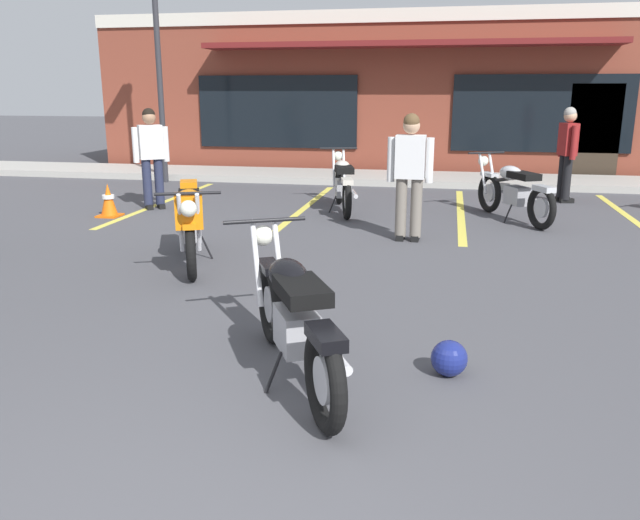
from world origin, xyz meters
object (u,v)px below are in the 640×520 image
(person_in_shorts_foreground, at_px, (151,152))
(motorcycle_green_cafe_racer, at_px, (514,191))
(motorcycle_blue_standard, at_px, (190,221))
(person_by_back_row, at_px, (567,149))
(parking_lot_lamp_post, at_px, (155,36))
(person_in_black_shirt, at_px, (410,170))
(helmet_on_pavement, at_px, (449,358))
(motorcycle_black_cruiser, at_px, (343,183))
(motorcycle_foreground_classic, at_px, (293,316))
(traffic_cone, at_px, (109,200))

(person_in_shorts_foreground, bearing_deg, motorcycle_green_cafe_racer, 1.37)
(motorcycle_blue_standard, relative_size, person_by_back_row, 1.19)
(motorcycle_green_cafe_racer, xyz_separation_m, parking_lot_lamp_post, (-7.10, 2.83, 2.58))
(person_in_black_shirt, height_order, helmet_on_pavement, person_in_black_shirt)
(person_by_back_row, xyz_separation_m, parking_lot_lamp_post, (-8.14, 0.93, 2.09))
(motorcycle_black_cruiser, distance_m, person_in_shorts_foreground, 3.25)
(motorcycle_green_cafe_racer, xyz_separation_m, person_in_shorts_foreground, (-5.90, -0.14, 0.49))
(helmet_on_pavement, bearing_deg, person_in_shorts_foreground, 130.67)
(motorcycle_blue_standard, distance_m, person_by_back_row, 7.31)
(helmet_on_pavement, relative_size, parking_lot_lamp_post, 0.06)
(motorcycle_blue_standard, distance_m, motorcycle_green_cafe_racer, 5.21)
(motorcycle_green_cafe_racer, distance_m, person_by_back_row, 2.23)
(motorcycle_black_cruiser, bearing_deg, parking_lot_lamp_post, 149.69)
(motorcycle_foreground_classic, relative_size, motorcycle_blue_standard, 0.96)
(motorcycle_foreground_classic, xyz_separation_m, traffic_cone, (-4.29, 5.22, -0.20))
(motorcycle_foreground_classic, bearing_deg, parking_lot_lamp_post, 119.50)
(motorcycle_foreground_classic, distance_m, traffic_cone, 6.77)
(motorcycle_foreground_classic, distance_m, person_by_back_row, 8.66)
(person_by_back_row, height_order, parking_lot_lamp_post, parking_lot_lamp_post)
(motorcycle_blue_standard, distance_m, traffic_cone, 3.54)
(motorcycle_black_cruiser, bearing_deg, person_by_back_row, 23.55)
(traffic_cone, xyz_separation_m, parking_lot_lamp_post, (-0.81, 3.79, 2.79))
(person_in_shorts_foreground, distance_m, helmet_on_pavement, 7.68)
(motorcycle_blue_standard, height_order, helmet_on_pavement, motorcycle_blue_standard)
(person_in_shorts_foreground, bearing_deg, motorcycle_black_cruiser, 7.27)
(motorcycle_foreground_classic, height_order, motorcycle_green_cafe_racer, same)
(motorcycle_black_cruiser, bearing_deg, person_in_shorts_foreground, -172.73)
(motorcycle_black_cruiser, distance_m, motorcycle_blue_standard, 3.94)
(person_by_back_row, xyz_separation_m, traffic_cone, (-7.33, -2.86, -0.69))
(motorcycle_foreground_classic, relative_size, traffic_cone, 3.63)
(traffic_cone, height_order, parking_lot_lamp_post, parking_lot_lamp_post)
(person_in_black_shirt, relative_size, traffic_cone, 3.16)
(motorcycle_black_cruiser, relative_size, person_in_black_shirt, 1.24)
(motorcycle_blue_standard, xyz_separation_m, motorcycle_green_cafe_racer, (3.85, 3.51, -0.07))
(person_by_back_row, height_order, traffic_cone, person_by_back_row)
(motorcycle_black_cruiser, xyz_separation_m, helmet_on_pavement, (1.78, -6.20, -0.33))
(motorcycle_green_cafe_racer, bearing_deg, motorcycle_blue_standard, -137.67)
(motorcycle_black_cruiser, bearing_deg, motorcycle_foreground_classic, -83.67)
(motorcycle_green_cafe_racer, bearing_deg, person_in_black_shirt, -130.54)
(person_in_black_shirt, bearing_deg, helmet_on_pavement, -82.26)
(motorcycle_black_cruiser, distance_m, traffic_cone, 3.79)
(motorcycle_blue_standard, relative_size, parking_lot_lamp_post, 0.43)
(motorcycle_blue_standard, distance_m, person_in_shorts_foreground, 3.96)
(motorcycle_foreground_classic, bearing_deg, motorcycle_blue_standard, 124.67)
(motorcycle_black_cruiser, height_order, person_in_black_shirt, person_in_black_shirt)
(traffic_cone, bearing_deg, motorcycle_black_cruiser, 18.93)
(helmet_on_pavement, height_order, parking_lot_lamp_post, parking_lot_lamp_post)
(helmet_on_pavement, distance_m, traffic_cone, 7.31)
(helmet_on_pavement, bearing_deg, person_by_back_row, 75.87)
(person_in_shorts_foreground, relative_size, helmet_on_pavement, 6.44)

